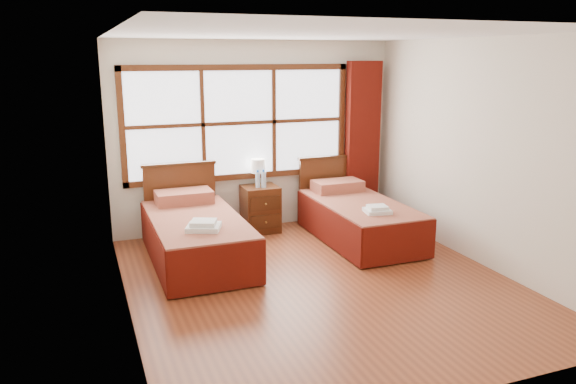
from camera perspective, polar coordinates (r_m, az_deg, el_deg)
name	(u,v)px	position (r m, az deg, el deg)	size (l,w,h in m)	color
floor	(321,283)	(6.15, 3.34, -9.20)	(4.50, 4.50, 0.00)	brown
ceiling	(324,34)	(5.67, 3.72, 15.77)	(4.50, 4.50, 0.00)	white
wall_back	(256,136)	(7.85, -3.30, 5.67)	(4.00, 4.00, 0.00)	silver
wall_left	(121,180)	(5.29, -16.65, 1.19)	(4.50, 4.50, 0.00)	silver
wall_right	(481,153)	(6.84, 19.01, 3.76)	(4.50, 4.50, 0.00)	silver
window	(239,123)	(7.72, -5.01, 7.00)	(3.16, 0.06, 1.56)	white
curtain	(362,141)	(8.36, 7.56, 5.17)	(0.50, 0.16, 2.30)	#581008
bed_left	(196,235)	(6.80, -9.37, -4.31)	(1.05, 2.07, 1.02)	#3A1C0C
bed_right	(358,218)	(7.52, 7.09, -2.59)	(1.00, 2.02, 0.97)	#3A1C0C
nightstand	(260,209)	(7.80, -2.82, -1.72)	(0.48, 0.47, 0.64)	#4A2310
towels_left	(204,226)	(6.19, -8.57, -3.41)	(0.44, 0.42, 0.10)	white
towels_right	(377,210)	(6.95, 9.07, -1.79)	(0.34, 0.31, 0.09)	white
lamp	(258,167)	(7.73, -3.07, 2.57)	(0.19, 0.19, 0.37)	#B57D3A
bottle_near	(258,180)	(7.65, -3.09, 1.28)	(0.06, 0.06, 0.24)	silver
bottle_far	(264,179)	(7.64, -2.49, 1.30)	(0.07, 0.07, 0.25)	silver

